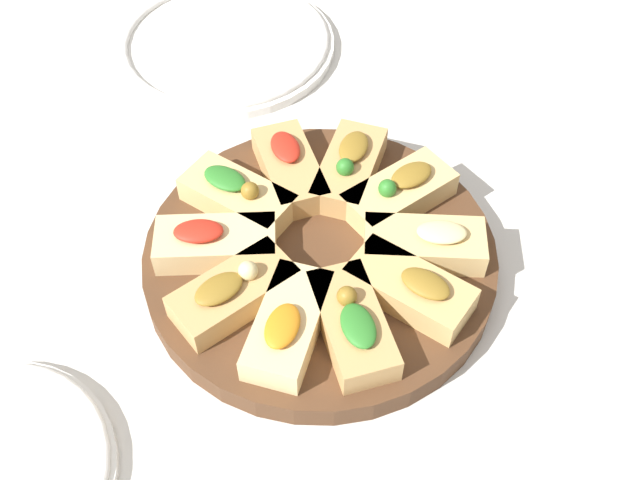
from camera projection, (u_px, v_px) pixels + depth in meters
name	position (u px, v px, depth m)	size (l,w,h in m)	color
ground_plane	(320.00, 266.00, 0.65)	(3.00, 3.00, 0.00)	silver
serving_board	(320.00, 258.00, 0.64)	(0.30, 0.30, 0.02)	#51331E
focaccia_slice_0	(237.00, 196.00, 0.65)	(0.09, 0.11, 0.04)	#DBB775
focaccia_slice_1	(215.00, 243.00, 0.62)	(0.06, 0.11, 0.03)	#E5C689
focaccia_slice_2	(233.00, 292.00, 0.59)	(0.10, 0.10, 0.04)	tan
focaccia_slice_3	(288.00, 325.00, 0.57)	(0.11, 0.06, 0.03)	#E5C689
focaccia_slice_4	(352.00, 324.00, 0.57)	(0.11, 0.08, 0.04)	tan
focaccia_slice_5	(411.00, 288.00, 0.59)	(0.09, 0.11, 0.03)	tan
focaccia_slice_6	(425.00, 243.00, 0.62)	(0.05, 0.10, 0.03)	#DBB775
focaccia_slice_7	(400.00, 193.00, 0.66)	(0.10, 0.10, 0.04)	#DBB775
focaccia_slice_8	(349.00, 168.00, 0.68)	(0.11, 0.06, 0.04)	tan
focaccia_slice_9	(290.00, 168.00, 0.68)	(0.11, 0.08, 0.03)	tan
plate_right	(226.00, 43.00, 0.84)	(0.24, 0.24, 0.02)	white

